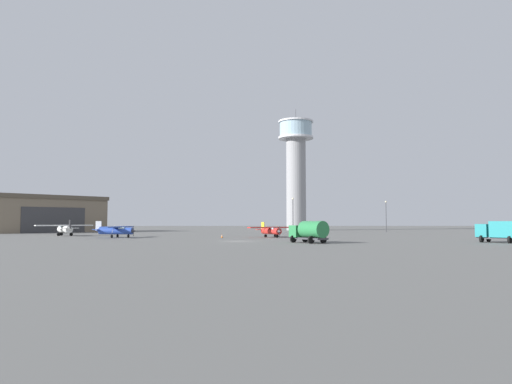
# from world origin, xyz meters

# --- Properties ---
(ground_plane) EXTENTS (400.00, 400.00, 0.00)m
(ground_plane) POSITION_xyz_m (0.00, 0.00, 0.00)
(ground_plane) COLOR #60605E
(control_tower) EXTENTS (11.19, 11.19, 39.02)m
(control_tower) POSITION_xyz_m (17.19, 76.23, 20.88)
(control_tower) COLOR gray
(control_tower) RESTS_ON ground_plane
(hangar) EXTENTS (32.76, 32.61, 9.54)m
(hangar) POSITION_xyz_m (-52.72, 53.63, 4.79)
(hangar) COLOR #7A6B56
(hangar) RESTS_ON ground_plane
(airplane_blue) EXTENTS (7.84, 10.03, 2.95)m
(airplane_blue) POSITION_xyz_m (-22.06, 14.26, 1.38)
(airplane_blue) COLOR #2847A8
(airplane_blue) RESTS_ON ground_plane
(airplane_red) EXTENTS (8.96, 7.14, 2.76)m
(airplane_red) POSITION_xyz_m (5.71, 15.62, 1.29)
(airplane_red) COLOR red
(airplane_red) RESTS_ON ground_plane
(airplane_white) EXTENTS (9.73, 8.36, 3.21)m
(airplane_white) POSITION_xyz_m (-34.80, 23.97, 1.50)
(airplane_white) COLOR white
(airplane_white) RESTS_ON ground_plane
(truck_fuel_tanker_green) EXTENTS (5.05, 6.18, 3.00)m
(truck_fuel_tanker_green) POSITION_xyz_m (9.80, -5.50, 1.64)
(truck_fuel_tanker_green) COLOR #38383D
(truck_fuel_tanker_green) RESTS_ON ground_plane
(truck_box_teal) EXTENTS (5.48, 5.98, 2.95)m
(truck_box_teal) POSITION_xyz_m (36.24, -5.25, 1.65)
(truck_box_teal) COLOR #38383D
(truck_box_teal) RESTS_ON ground_plane
(light_post_west) EXTENTS (0.44, 0.44, 8.28)m
(light_post_west) POSITION_xyz_m (38.39, 52.17, 4.96)
(light_post_west) COLOR #38383D
(light_post_west) RESTS_ON ground_plane
(light_post_centre) EXTENTS (0.44, 0.44, 8.66)m
(light_post_centre) POSITION_xyz_m (12.72, 43.73, 5.16)
(light_post_centre) COLOR #38383D
(light_post_centre) RESTS_ON ground_plane
(traffic_cone_near_left) EXTENTS (0.36, 0.36, 0.55)m
(traffic_cone_near_left) POSITION_xyz_m (15.45, 14.34, 0.27)
(traffic_cone_near_left) COLOR black
(traffic_cone_near_left) RESTS_ON ground_plane
(traffic_cone_near_right) EXTENTS (0.36, 0.36, 0.62)m
(traffic_cone_near_right) POSITION_xyz_m (-3.05, 13.09, 0.30)
(traffic_cone_near_right) COLOR black
(traffic_cone_near_right) RESTS_ON ground_plane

